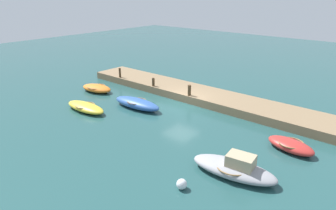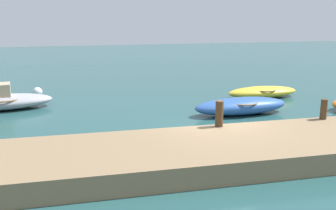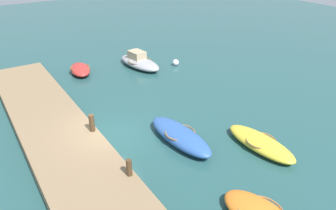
# 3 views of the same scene
# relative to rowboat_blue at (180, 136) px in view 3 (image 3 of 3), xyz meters

# --- Properties ---
(ground_plane) EXTENTS (84.00, 84.00, 0.00)m
(ground_plane) POSITION_rel_rowboat_blue_xyz_m (-2.23, -2.73, -0.38)
(ground_plane) COLOR #234C4C
(dock_platform) EXTENTS (23.18, 3.43, 0.64)m
(dock_platform) POSITION_rel_rowboat_blue_xyz_m (-2.23, -5.04, -0.06)
(dock_platform) COLOR #846B4C
(dock_platform) RESTS_ON ground_plane
(rowboat_blue) EXTENTS (4.39, 1.67, 0.74)m
(rowboat_blue) POSITION_rel_rowboat_blue_xyz_m (0.00, 0.00, 0.00)
(rowboat_blue) COLOR #2D569E
(rowboat_blue) RESTS_ON ground_plane
(rowboat_yellow) EXTENTS (3.92, 1.52, 0.58)m
(rowboat_yellow) POSITION_rel_rowboat_blue_xyz_m (2.53, 2.96, -0.08)
(rowboat_yellow) COLOR gold
(rowboat_yellow) RESTS_ON ground_plane
(motorboat_grey) EXTENTS (4.52, 2.30, 1.21)m
(motorboat_grey) POSITION_rel_rowboat_blue_xyz_m (-10.39, 3.36, 0.04)
(motorboat_grey) COLOR #939399
(motorboat_grey) RESTS_ON ground_plane
(dinghy_red) EXTENTS (2.97, 1.85, 0.63)m
(dinghy_red) POSITION_rel_rowboat_blue_xyz_m (-11.57, -1.01, -0.06)
(dinghy_red) COLOR #B72D28
(dinghy_red) RESTS_ON ground_plane
(mooring_post_west) EXTENTS (0.27, 0.27, 0.88)m
(mooring_post_west) POSITION_rel_rowboat_blue_xyz_m (-2.39, -3.57, 0.70)
(mooring_post_west) COLOR #47331E
(mooring_post_west) RESTS_ON dock_platform
(mooring_post_mid_west) EXTENTS (0.24, 0.24, 0.73)m
(mooring_post_mid_west) POSITION_rel_rowboat_blue_xyz_m (1.58, -3.57, 0.63)
(mooring_post_mid_west) COLOR #47331E
(mooring_post_mid_west) RESTS_ON dock_platform
(marker_buoy) EXTENTS (0.50, 0.50, 0.50)m
(marker_buoy) POSITION_rel_rowboat_blue_xyz_m (-9.10, 5.92, -0.13)
(marker_buoy) COLOR silver
(marker_buoy) RESTS_ON ground_plane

